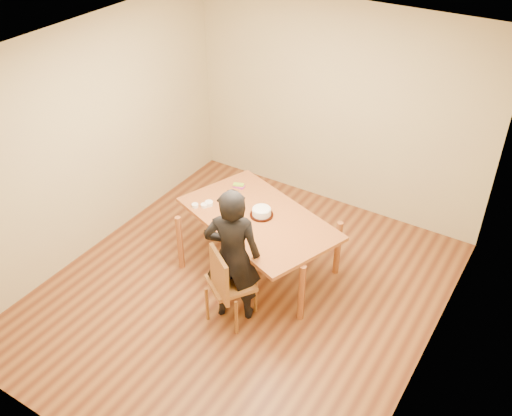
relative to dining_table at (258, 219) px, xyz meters
The scene contains 16 objects.
room_shell 0.63m from the dining_table, 67.47° to the right, with size 4.00×4.50×2.70m.
dining_table is the anchor object (origin of this frame).
dining_chair 0.84m from the dining_table, 79.05° to the right, with size 0.43×0.43×0.04m, color brown.
cake_plate 0.05m from the dining_table, 65.35° to the left, with size 0.26×0.26×0.02m, color #B3280B.
cake 0.09m from the dining_table, 65.35° to the left, with size 0.21×0.21×0.07m, color white.
frosting_dome 0.13m from the dining_table, 65.35° to the left, with size 0.20×0.20×0.03m, color white.
frosting_tub 0.43m from the dining_table, 90.10° to the right, with size 0.10×0.10×0.08m, color white.
frosting_lid 0.47m from the dining_table, 120.40° to the right, with size 0.09×0.09×0.01m, color #1A25AE.
frosting_dollop 0.47m from the dining_table, 120.40° to the right, with size 0.04×0.04×0.02m, color white.
ramekin_green 0.74m from the dining_table, 163.54° to the right, with size 0.08×0.08×0.04m, color white.
ramekin_yellow 0.61m from the dining_table, behind, with size 0.09×0.09×0.04m, color white.
ramekin_multi 0.64m from the dining_table, 165.93° to the right, with size 0.08×0.08×0.04m, color white.
candy_box_pink 0.65m from the dining_table, 142.76° to the left, with size 0.13×0.07×0.02m, color #E43593.
candy_box_green 0.66m from the dining_table, 142.74° to the left, with size 0.13×0.06×0.02m, color green.
spatula 0.57m from the dining_table, 119.41° to the right, with size 0.15×0.01×0.01m, color black.
person 0.75m from the dining_table, 78.39° to the right, with size 0.57×0.37×1.55m, color black.
Camera 1 is at (2.62, -3.87, 4.38)m, focal length 40.00 mm.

